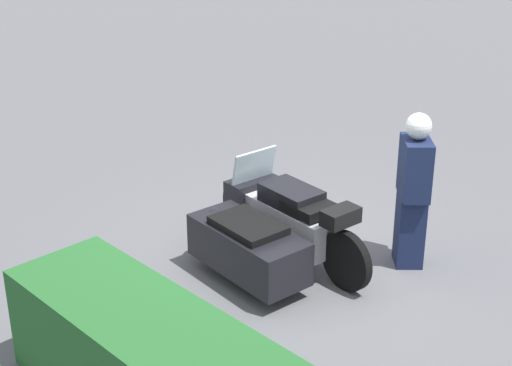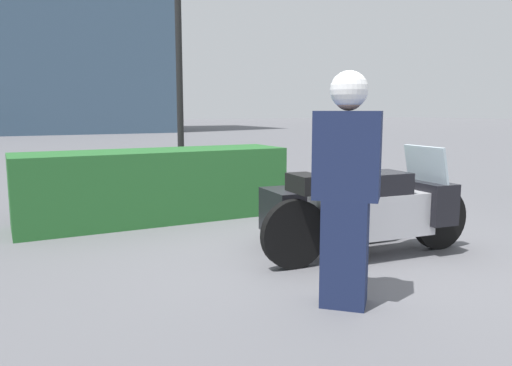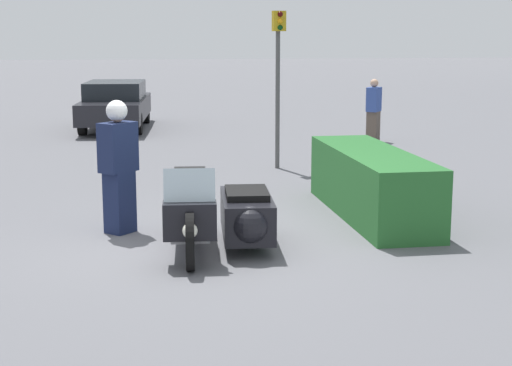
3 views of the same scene
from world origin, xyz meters
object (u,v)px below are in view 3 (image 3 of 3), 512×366
object	(u,v)px
officer_rider	(118,163)
pedestrian_bystander	(374,110)
hedge_bush_curbside	(371,183)
traffic_light_far	(278,65)
police_motorcycle	(220,213)
parked_car_background	(116,104)

from	to	relation	value
officer_rider	pedestrian_bystander	distance (m)	10.70
hedge_bush_curbside	traffic_light_far	bearing A→B (deg)	-172.44
police_motorcycle	officer_rider	world-z (taller)	officer_rider
police_motorcycle	traffic_light_far	xyz separation A→B (m)	(-6.02, 1.91, 1.64)
parked_car_background	pedestrian_bystander	size ratio (longest dim) A/B	3.04
officer_rider	hedge_bush_curbside	bearing A→B (deg)	50.77
officer_rider	pedestrian_bystander	world-z (taller)	officer_rider
parked_car_background	pedestrian_bystander	bearing A→B (deg)	-115.15
officer_rider	parked_car_background	xyz separation A→B (m)	(-12.49, -0.21, -0.24)
officer_rider	police_motorcycle	bearing A→B (deg)	3.04
parked_car_background	hedge_bush_curbside	bearing A→B (deg)	-156.21
officer_rider	hedge_bush_curbside	distance (m)	3.83
traffic_light_far	parked_car_background	xyz separation A→B (m)	(-7.58, -3.39, -1.38)
officer_rider	traffic_light_far	xyz separation A→B (m)	(-4.91, 3.18, 1.14)
hedge_bush_curbside	traffic_light_far	world-z (taller)	traffic_light_far
hedge_bush_curbside	parked_car_background	world-z (taller)	parked_car_background
police_motorcycle	hedge_bush_curbside	xyz separation A→B (m)	(-1.55, 2.50, 0.02)
officer_rider	hedge_bush_curbside	xyz separation A→B (m)	(-0.44, 3.77, -0.48)
police_motorcycle	pedestrian_bystander	distance (m)	10.96
traffic_light_far	hedge_bush_curbside	bearing A→B (deg)	-1.11
hedge_bush_curbside	pedestrian_bystander	bearing A→B (deg)	162.18
police_motorcycle	hedge_bush_curbside	distance (m)	2.94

